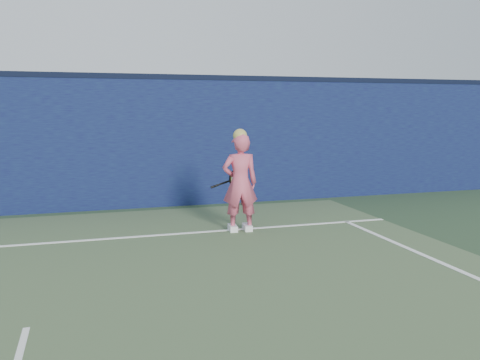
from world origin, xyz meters
name	(u,v)px	position (x,y,z in m)	size (l,w,h in m)	color
backstop_wall	(55,146)	(0.00, 6.50, 1.25)	(24.00, 0.40, 2.50)	#0E0E3D
wall_cap	(51,75)	(0.00, 6.50, 2.55)	(24.00, 0.42, 0.10)	black
player	(240,182)	(2.87, 3.95, 0.78)	(0.60, 0.42, 1.63)	#CF506B
racket	(235,179)	(2.93, 4.41, 0.77)	(0.63, 0.17, 0.33)	black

